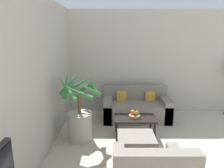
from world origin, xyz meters
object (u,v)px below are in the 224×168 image
at_px(apple_green, 138,112).
at_px(orange_fruit, 133,112).
at_px(coffee_table, 135,120).
at_px(fruit_bowl, 135,116).
at_px(potted_palm, 80,115).
at_px(sofa_loveseat, 137,108).
at_px(apple_red, 136,114).
at_px(ottoman, 137,147).

bearing_deg(apple_green, orange_fruit, 170.56).
distance_m(coffee_table, fruit_bowl, 0.09).
xyz_separation_m(potted_palm, sofa_loveseat, (1.23, 1.05, -0.24)).
relative_size(potted_palm, apple_red, 20.75).
height_order(fruit_bowl, ottoman, fruit_bowl).
height_order(sofa_loveseat, apple_red, sofa_loveseat).
bearing_deg(orange_fruit, ottoman, -91.43).
height_order(sofa_loveseat, fruit_bowl, sofa_loveseat).
distance_m(coffee_table, apple_green, 0.17).
distance_m(sofa_loveseat, apple_red, 0.97).
relative_size(sofa_loveseat, coffee_table, 1.93).
bearing_deg(apple_green, ottoman, -97.44).
distance_m(potted_palm, apple_green, 1.16).
xyz_separation_m(potted_palm, coffee_table, (1.09, 0.15, -0.17)).
bearing_deg(coffee_table, orange_fruit, 124.60).
xyz_separation_m(potted_palm, apple_red, (1.09, 0.11, -0.02)).
distance_m(potted_palm, sofa_loveseat, 1.64).
distance_m(coffee_table, ottoman, 0.81).
distance_m(coffee_table, apple_red, 0.15).
bearing_deg(ottoman, potted_palm, 148.04).
relative_size(apple_green, ottoman, 0.13).
relative_size(sofa_loveseat, ottoman, 2.63).
xyz_separation_m(fruit_bowl, ottoman, (-0.05, -0.80, -0.22)).
xyz_separation_m(coffee_table, apple_red, (-0.00, -0.04, 0.15)).
bearing_deg(sofa_loveseat, apple_red, -98.57).
distance_m(orange_fruit, ottoman, 0.91).
relative_size(fruit_bowl, apple_red, 3.36).
height_order(sofa_loveseat, orange_fruit, sofa_loveseat).
distance_m(apple_red, ottoman, 0.81).
bearing_deg(coffee_table, sofa_loveseat, 81.26).
xyz_separation_m(orange_fruit, ottoman, (-0.02, -0.86, -0.29)).
height_order(apple_red, apple_green, apple_green).
bearing_deg(potted_palm, apple_red, 5.99).
distance_m(fruit_bowl, apple_red, 0.07).
distance_m(potted_palm, coffee_table, 1.12).
distance_m(sofa_loveseat, fruit_bowl, 0.92).
distance_m(fruit_bowl, ottoman, 0.83).
bearing_deg(fruit_bowl, orange_fruit, 119.75).
bearing_deg(ottoman, sofa_loveseat, 83.20).
bearing_deg(potted_palm, sofa_loveseat, 40.49).
bearing_deg(coffee_table, potted_palm, -172.10).
xyz_separation_m(potted_palm, fruit_bowl, (1.08, 0.16, -0.08)).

